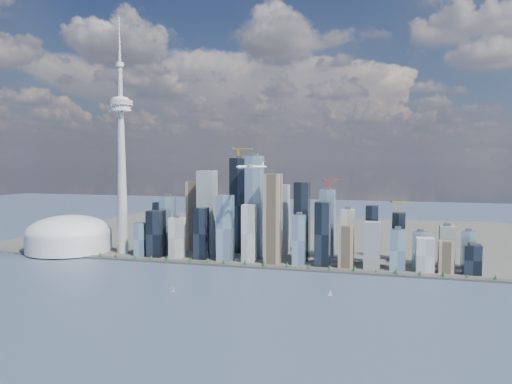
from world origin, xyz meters
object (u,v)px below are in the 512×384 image
(airplane, at_px, (251,166))
(sailboat_east, at_px, (330,293))
(dome_stadium, at_px, (69,236))
(sailboat_west, at_px, (173,290))
(needle_tower, at_px, (121,154))

(airplane, height_order, sailboat_east, airplane)
(dome_stadium, relative_size, sailboat_east, 18.96)
(dome_stadium, height_order, sailboat_east, dome_stadium)
(sailboat_west, distance_m, sailboat_east, 263.72)
(airplane, bearing_deg, dome_stadium, 148.95)
(airplane, bearing_deg, sailboat_west, -135.33)
(airplane, height_order, sailboat_west, airplane)
(dome_stadium, xyz_separation_m, sailboat_west, (397.35, -270.08, -36.14))
(airplane, xyz_separation_m, sailboat_east, (175.86, -143.09, -206.81))
(needle_tower, height_order, sailboat_east, needle_tower)
(sailboat_west, bearing_deg, sailboat_east, 28.71)
(sailboat_west, bearing_deg, dome_stadium, 164.08)
(needle_tower, relative_size, sailboat_west, 53.63)
(dome_stadium, bearing_deg, sailboat_west, -34.20)
(needle_tower, bearing_deg, sailboat_west, -47.42)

